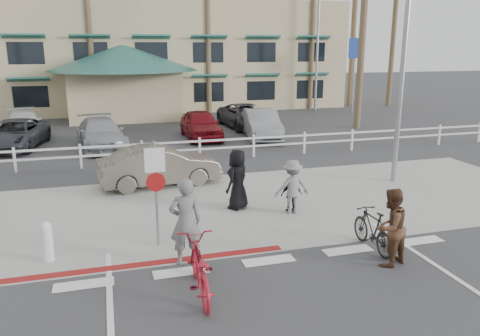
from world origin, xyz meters
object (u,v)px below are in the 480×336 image
object	(u,v)px
bike_black	(372,230)
car_white_sedan	(160,166)
bike_red	(199,269)
sign_post	(156,188)

from	to	relation	value
bike_black	car_white_sedan	world-z (taller)	car_white_sedan
bike_red	car_white_sedan	bearing A→B (deg)	-88.31
bike_black	car_white_sedan	xyz separation A→B (m)	(-4.23, 6.83, 0.18)
bike_red	car_white_sedan	xyz separation A→B (m)	(0.14, 7.75, 0.14)
bike_red	car_white_sedan	size ratio (longest dim) A/B	0.50
sign_post	bike_red	distance (m)	2.80
bike_red	bike_black	xyz separation A→B (m)	(4.37, 0.92, -0.05)
bike_black	bike_red	bearing A→B (deg)	12.15
bike_black	car_white_sedan	distance (m)	8.03
bike_red	sign_post	bearing A→B (deg)	-76.17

